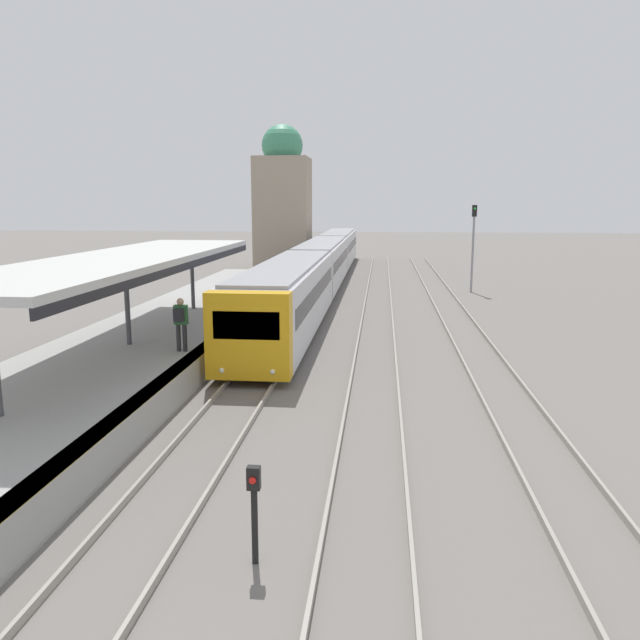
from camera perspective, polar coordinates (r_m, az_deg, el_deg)
platform_canopy at (r=20.81m, az=-17.32°, el=5.28°), size 4.00×17.53×2.88m
person_on_platform at (r=19.60m, az=-12.63°, el=-0.01°), size 0.40×0.40×1.66m
train_near at (r=40.83m, az=0.18°, el=5.30°), size 2.56×45.97×3.00m
signal_post_near at (r=9.83m, az=-6.04°, el=-16.32°), size 0.20×0.21×1.57m
signal_mast_far at (r=39.64m, az=13.84°, el=7.27°), size 0.28×0.29×5.35m
distant_domed_building at (r=54.08m, az=-3.41°, el=10.80°), size 4.50×4.50×11.95m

